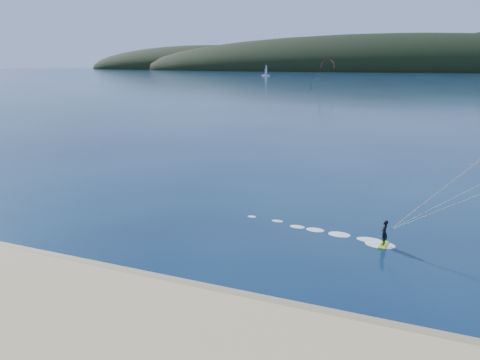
# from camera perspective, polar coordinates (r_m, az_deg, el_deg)

# --- Properties ---
(ground) EXTENTS (1800.00, 1800.00, 0.00)m
(ground) POSITION_cam_1_polar(r_m,az_deg,el_deg) (22.54, -18.27, -17.84)
(ground) COLOR #071634
(ground) RESTS_ON ground
(wet_sand) EXTENTS (220.00, 2.50, 0.10)m
(wet_sand) POSITION_cam_1_polar(r_m,az_deg,el_deg) (25.57, -11.66, -13.08)
(wet_sand) COLOR olive
(wet_sand) RESTS_ON ground
(headland) EXTENTS (1200.00, 310.00, 140.00)m
(headland) POSITION_cam_1_polar(r_m,az_deg,el_deg) (759.55, 21.72, 12.98)
(headland) COLOR black
(headland) RESTS_ON ground
(kitesurfer_far) EXTENTS (12.71, 6.58, 13.41)m
(kitesurfer_far) POSITION_cam_1_polar(r_m,az_deg,el_deg) (224.22, 11.21, 14.15)
(kitesurfer_far) COLOR #A8DC19
(kitesurfer_far) RESTS_ON ground
(sailboat) EXTENTS (7.86, 4.91, 10.95)m
(sailboat) POSITION_cam_1_polar(r_m,az_deg,el_deg) (429.87, 3.35, 13.40)
(sailboat) COLOR white
(sailboat) RESTS_ON ground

